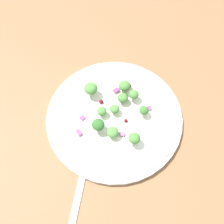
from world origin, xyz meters
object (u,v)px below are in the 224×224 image
object	(u,v)px
plate	(112,116)
broccoli_floret_2	(123,98)
fork	(78,196)
broccoli_floret_1	(102,111)
broccoli_floret_0	(98,125)

from	to	relation	value
plate	broccoli_floret_2	world-z (taller)	broccoli_floret_2
fork	broccoli_floret_1	bearing A→B (deg)	-9.91
plate	fork	world-z (taller)	plate
broccoli_floret_0	broccoli_floret_2	size ratio (longest dim) A/B	1.14
broccoli_floret_1	plate	bearing A→B (deg)	-88.22
broccoli_floret_0	fork	bearing A→B (deg)	169.04
plate	broccoli_floret_1	size ratio (longest dim) A/B	13.91
broccoli_floret_2	fork	size ratio (longest dim) A/B	0.12
plate	broccoli_floret_0	size ratio (longest dim) A/B	10.98
plate	fork	size ratio (longest dim) A/B	1.52
plate	broccoli_floret_0	distance (cm)	5.03
broccoli_floret_2	fork	world-z (taller)	broccoli_floret_2
broccoli_floret_2	broccoli_floret_1	bearing A→B (deg)	129.90
broccoli_floret_0	fork	xyz separation A→B (cm)	(-13.10, 2.54, -3.28)
broccoli_floret_0	broccoli_floret_2	bearing A→B (deg)	-33.04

